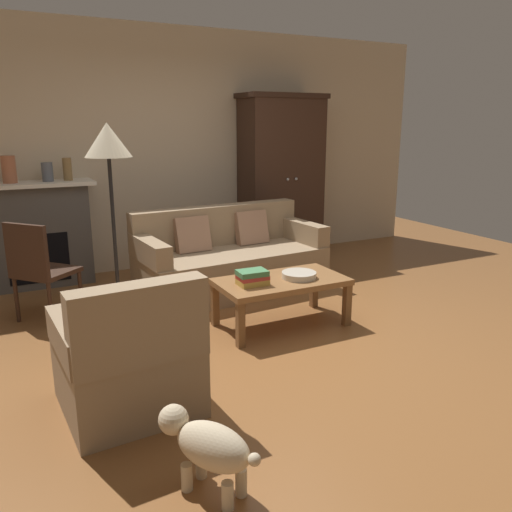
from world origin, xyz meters
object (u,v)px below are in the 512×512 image
at_px(coffee_table, 281,285).
at_px(side_chair_wooden, 38,266).
at_px(fireplace, 35,234).
at_px(mantel_vase_terracotta, 9,169).
at_px(couch, 229,261).
at_px(floor_lamp, 109,153).
at_px(dog, 207,445).
at_px(armchair_near_left, 129,362).
at_px(mantel_vase_slate, 47,172).
at_px(fruit_bowl, 299,275).
at_px(armoire, 281,178).
at_px(book_stack, 252,277).
at_px(mantel_vase_bronze, 67,169).

distance_m(coffee_table, side_chair_wooden, 2.11).
height_order(fireplace, mantel_vase_terracotta, mantel_vase_terracotta).
bearing_deg(couch, floor_lamp, -153.34).
bearing_deg(coffee_table, couch, 89.89).
distance_m(couch, dog, 3.07).
height_order(couch, armchair_near_left, armchair_near_left).
relative_size(mantel_vase_terracotta, floor_lamp, 0.16).
distance_m(mantel_vase_slate, armchair_near_left, 3.07).
relative_size(fruit_bowl, floor_lamp, 0.17).
height_order(armoire, book_stack, armoire).
height_order(side_chair_wooden, floor_lamp, floor_lamp).
height_order(mantel_vase_bronze, floor_lamp, floor_lamp).
distance_m(mantel_vase_slate, dog, 3.95).
xyz_separation_m(book_stack, mantel_vase_slate, (-1.30, 2.19, 0.74)).
relative_size(coffee_table, mantel_vase_terracotta, 3.99).
xyz_separation_m(armoire, dog, (-2.52, -3.76, -0.79)).
height_order(book_stack, armchair_near_left, armchair_near_left).
bearing_deg(fireplace, mantel_vase_terracotta, -174.31).
distance_m(mantel_vase_terracotta, side_chair_wooden, 1.35).
xyz_separation_m(armoire, armchair_near_left, (-2.67, -2.87, -0.72)).
bearing_deg(dog, fruit_bowl, 47.38).
relative_size(armoire, armchair_near_left, 2.35).
xyz_separation_m(mantel_vase_bronze, floor_lamp, (0.11, -1.71, 0.25)).
xyz_separation_m(fireplace, mantel_vase_slate, (0.18, -0.02, 0.65)).
distance_m(coffee_table, fruit_bowl, 0.18).
distance_m(couch, mantel_vase_bronze, 1.98).
height_order(couch, dog, couch).
distance_m(couch, fruit_bowl, 1.15).
relative_size(fireplace, couch, 0.64).
relative_size(fireplace, mantel_vase_bronze, 5.32).
bearing_deg(mantel_vase_terracotta, armoire, -1.10).
xyz_separation_m(mantel_vase_slate, floor_lamp, (0.31, -1.71, 0.27)).
xyz_separation_m(fireplace, mantel_vase_bronze, (0.38, -0.02, 0.67)).
xyz_separation_m(mantel_vase_bronze, dog, (0.05, -3.82, -0.99)).
bearing_deg(mantel_vase_bronze, armoire, -1.34).
bearing_deg(fruit_bowl, mantel_vase_bronze, 125.10).
height_order(fruit_bowl, side_chair_wooden, side_chair_wooden).
distance_m(fireplace, armchair_near_left, 2.98).
bearing_deg(mantel_vase_bronze, coffee_table, -57.15).
height_order(fireplace, dog, fireplace).
bearing_deg(side_chair_wooden, dog, -79.51).
bearing_deg(armchair_near_left, floor_lamp, 80.54).
distance_m(armoire, book_stack, 2.65).
distance_m(fireplace, dog, 3.87).
xyz_separation_m(mantel_vase_terracotta, dog, (0.61, -3.82, -1.01)).
height_order(couch, side_chair_wooden, side_chair_wooden).
height_order(couch, mantel_vase_terracotta, mantel_vase_terracotta).
xyz_separation_m(fireplace, couch, (1.77, -1.08, -0.25)).
bearing_deg(book_stack, armoire, 55.39).
relative_size(armchair_near_left, dog, 1.73).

